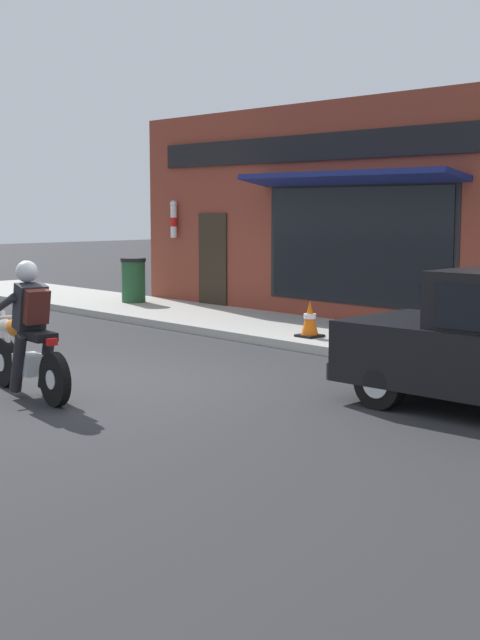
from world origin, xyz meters
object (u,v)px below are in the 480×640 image
object	(u,v)px
motorcycle_with_rider	(28,340)
fire_hydrant	(439,326)
traffic_cone	(310,319)
trash_bin	(133,280)

from	to	relation	value
motorcycle_with_rider	fire_hydrant	bearing A→B (deg)	-21.19
motorcycle_with_rider	traffic_cone	size ratio (longest dim) A/B	3.37
fire_hydrant	traffic_cone	bearing A→B (deg)	89.88
fire_hydrant	trash_bin	bearing A→B (deg)	83.71
traffic_cone	trash_bin	bearing A→B (deg)	81.27
fire_hydrant	traffic_cone	xyz separation A→B (m)	(0.01, 2.51, -0.14)
traffic_cone	trash_bin	distance (m)	6.34
traffic_cone	trash_bin	size ratio (longest dim) A/B	0.61
motorcycle_with_rider	fire_hydrant	distance (m)	5.70
fire_hydrant	trash_bin	size ratio (longest dim) A/B	0.90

